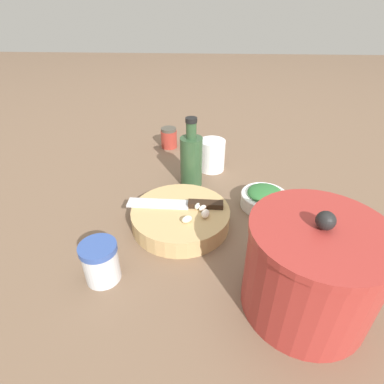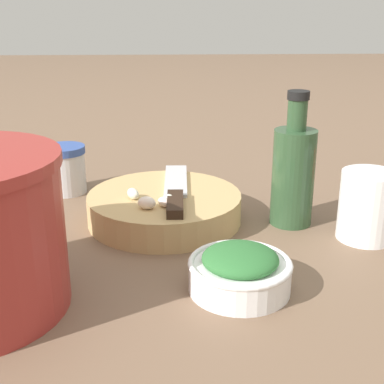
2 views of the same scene
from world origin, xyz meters
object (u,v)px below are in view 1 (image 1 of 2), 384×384
(cutting_board, at_px, (182,217))
(stock_pot, at_px, (313,269))
(garlic_cloves, at_px, (200,213))
(spice_jar, at_px, (103,262))
(oil_bottle, at_px, (193,159))
(herb_bowl, at_px, (266,198))
(honey_jar, at_px, (170,138))
(chef_knife, at_px, (183,204))
(coffee_mug, at_px, (213,155))

(cutting_board, distance_m, stock_pot, 0.31)
(garlic_cloves, relative_size, spice_jar, 0.92)
(cutting_board, distance_m, oil_bottle, 0.19)
(garlic_cloves, distance_m, oil_bottle, 0.21)
(cutting_board, distance_m, garlic_cloves, 0.05)
(herb_bowl, distance_m, honey_jar, 0.45)
(chef_knife, bearing_deg, herb_bowl, -69.89)
(honey_jar, distance_m, stock_pot, 0.71)
(coffee_mug, bearing_deg, honey_jar, -135.69)
(herb_bowl, xyz_separation_m, coffee_mug, (-0.19, -0.13, 0.02))
(chef_knife, height_order, honey_jar, honey_jar)
(herb_bowl, height_order, oil_bottle, oil_bottle)
(garlic_cloves, height_order, herb_bowl, garlic_cloves)
(honey_jar, xyz_separation_m, oil_bottle, (0.25, 0.09, 0.04))
(herb_bowl, xyz_separation_m, stock_pot, (0.29, 0.02, 0.06))
(chef_knife, relative_size, coffee_mug, 1.96)
(chef_knife, height_order, stock_pot, stock_pot)
(herb_bowl, relative_size, honey_jar, 1.68)
(oil_bottle, bearing_deg, coffee_mug, 148.63)
(chef_knife, relative_size, garlic_cloves, 3.01)
(herb_bowl, relative_size, coffee_mug, 1.03)
(herb_bowl, xyz_separation_m, oil_bottle, (-0.10, -0.19, 0.05))
(garlic_cloves, relative_size, honey_jar, 1.06)
(garlic_cloves, height_order, oil_bottle, oil_bottle)
(honey_jar, bearing_deg, cutting_board, 10.35)
(cutting_board, bearing_deg, stock_pot, 48.04)
(garlic_cloves, bearing_deg, honey_jar, -165.17)
(chef_knife, height_order, spice_jar, spice_jar)
(chef_knife, bearing_deg, oil_bottle, -3.38)
(oil_bottle, bearing_deg, garlic_cloves, 7.46)
(chef_knife, height_order, coffee_mug, coffee_mug)
(cutting_board, height_order, coffee_mug, coffee_mug)
(cutting_board, bearing_deg, honey_jar, -169.65)
(herb_bowl, height_order, spice_jar, spice_jar)
(spice_jar, height_order, oil_bottle, oil_bottle)
(cutting_board, relative_size, garlic_cloves, 3.03)
(spice_jar, bearing_deg, chef_knife, 144.12)
(oil_bottle, height_order, stock_pot, stock_pot)
(herb_bowl, bearing_deg, coffee_mug, -145.74)
(garlic_cloves, relative_size, coffee_mug, 0.65)
(garlic_cloves, xyz_separation_m, honey_jar, (-0.45, -0.12, -0.02))
(spice_jar, distance_m, honey_jar, 0.60)
(garlic_cloves, bearing_deg, cutting_board, -115.90)
(coffee_mug, bearing_deg, cutting_board, -14.38)
(chef_knife, distance_m, spice_jar, 0.23)
(coffee_mug, bearing_deg, spice_jar, -24.52)
(cutting_board, height_order, stock_pot, stock_pot)
(cutting_board, height_order, oil_bottle, oil_bottle)
(chef_knife, height_order, oil_bottle, oil_bottle)
(stock_pot, bearing_deg, coffee_mug, -162.20)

